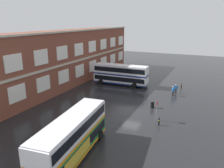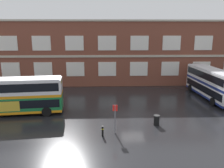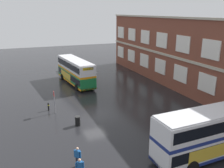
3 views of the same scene
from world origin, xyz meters
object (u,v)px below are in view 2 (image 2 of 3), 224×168
(station_litter_bin, at_px, (157,120))
(safety_bollard_west, at_px, (103,131))
(double_decker_middle, at_px, (211,83))
(double_decker_near, at_px, (11,96))
(bus_stand_flag, at_px, (115,116))

(station_litter_bin, relative_size, safety_bollard_west, 1.08)
(double_decker_middle, distance_m, station_litter_bin, 13.36)
(double_decker_near, bearing_deg, bus_stand_flag, -25.31)
(double_decker_near, xyz_separation_m, station_litter_bin, (15.44, -3.64, -1.63))
(double_decker_middle, relative_size, safety_bollard_west, 11.66)
(bus_stand_flag, relative_size, station_litter_bin, 2.62)
(double_decker_near, relative_size, bus_stand_flag, 4.16)
(bus_stand_flag, xyz_separation_m, safety_bollard_west, (-1.13, -0.60, -1.14))
(double_decker_middle, distance_m, bus_stand_flag, 17.54)
(bus_stand_flag, distance_m, station_litter_bin, 4.65)
(double_decker_near, distance_m, bus_stand_flag, 12.46)
(double_decker_near, distance_m, double_decker_middle, 25.63)
(double_decker_near, distance_m, safety_bollard_west, 11.85)
(double_decker_near, relative_size, station_litter_bin, 10.89)
(double_decker_near, xyz_separation_m, bus_stand_flag, (11.25, -5.32, -0.51))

